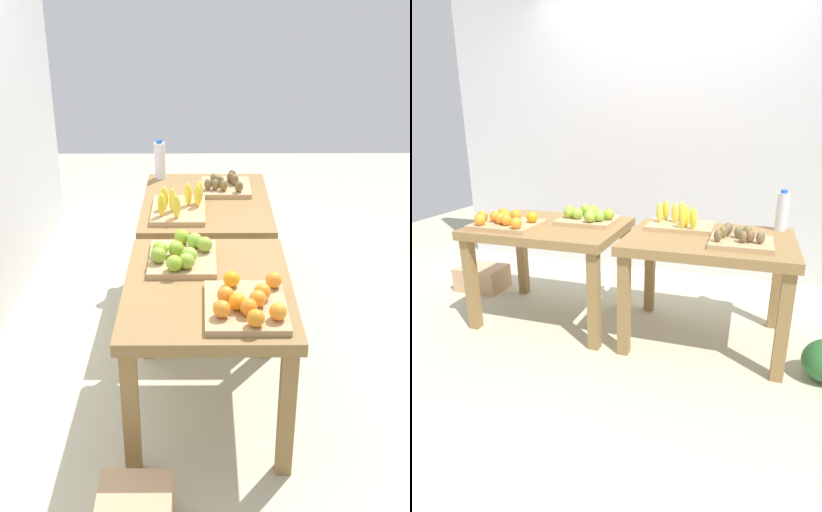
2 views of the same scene
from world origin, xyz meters
TOP-DOWN VIEW (x-y plane):
  - ground_plane at (0.00, 0.00)m, footprint 8.00×8.00m
  - display_table_left at (-0.56, 0.00)m, footprint 1.04×0.80m
  - display_table_right at (0.56, 0.00)m, footprint 1.04×0.80m
  - orange_bin at (-0.81, -0.17)m, footprint 0.45×0.36m
  - apple_bin at (-0.33, 0.13)m, footprint 0.40×0.34m
  - banana_crate at (0.34, 0.16)m, footprint 0.44×0.32m
  - kiwi_bin at (0.75, -0.13)m, footprint 0.36×0.32m
  - water_bottle at (0.99, 0.31)m, footprint 0.08×0.08m
  - watermelon_pile at (1.47, -0.28)m, footprint 0.72×0.43m

SIDE VIEW (x-z plane):
  - ground_plane at x=0.00m, z-range 0.00..0.00m
  - watermelon_pile at x=1.47m, z-range 0.00..0.26m
  - display_table_left at x=-0.56m, z-range 0.26..0.98m
  - display_table_right at x=0.56m, z-range 0.26..0.98m
  - kiwi_bin at x=0.75m, z-range 0.71..0.81m
  - orange_bin at x=-0.81m, z-range 0.71..0.82m
  - banana_crate at x=0.34m, z-range 0.68..0.85m
  - apple_bin at x=-0.33m, z-range 0.71..0.82m
  - water_bottle at x=0.99m, z-range 0.72..0.99m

